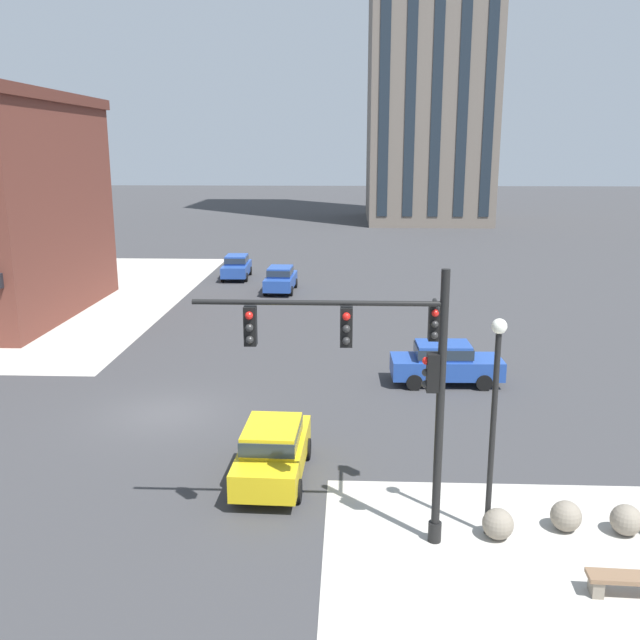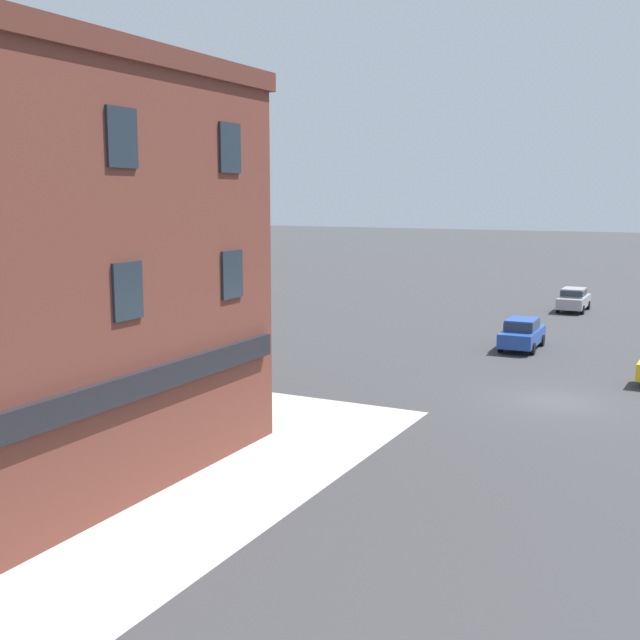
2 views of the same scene
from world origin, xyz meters
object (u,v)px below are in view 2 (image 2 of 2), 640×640
object	(u,v)px
car_main_northbound_far	(36,333)
car_cross_eastbound	(574,299)
car_main_northbound_near	(522,333)
car_parked_curb	(152,330)

from	to	relation	value
car_main_northbound_far	car_cross_eastbound	xyz separation A→B (m)	(28.19, -23.27, 0.00)
car_main_northbound_near	car_cross_eastbound	bearing A→B (deg)	-0.11
car_main_northbound_near	car_parked_curb	distance (m)	20.21
car_parked_curb	car_main_northbound_far	bearing A→B (deg)	127.24
car_main_northbound_near	car_cross_eastbound	world-z (taller)	same
car_cross_eastbound	car_parked_curb	size ratio (longest dim) A/B	0.99
car_main_northbound_far	car_cross_eastbound	size ratio (longest dim) A/B	1.01
car_parked_curb	car_main_northbound_near	bearing A→B (deg)	-65.36
car_main_northbound_far	car_cross_eastbound	distance (m)	36.55
car_main_northbound_near	car_main_northbound_far	distance (m)	26.21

